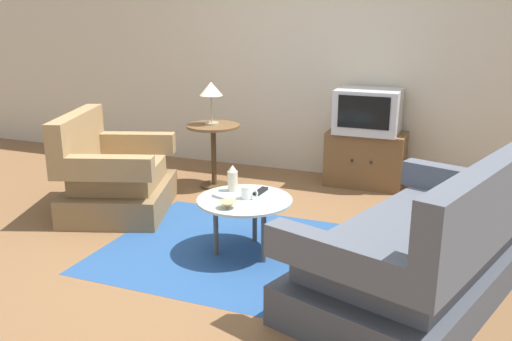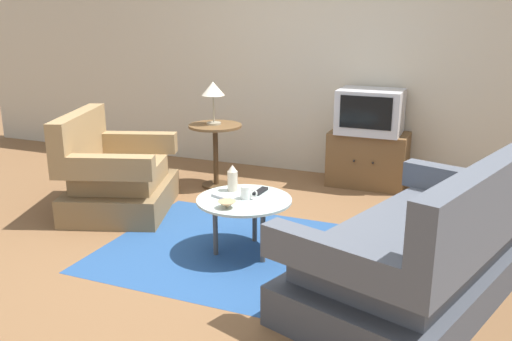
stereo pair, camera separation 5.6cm
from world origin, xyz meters
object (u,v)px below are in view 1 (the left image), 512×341
object	(u,v)px
tv_stand	(366,159)
table_lamp	(211,91)
coffee_table	(245,204)
tv_remote_dark	(261,191)
television	(368,111)
mug	(247,193)
armchair	(113,179)
side_table	(213,142)
tv_remote_silver	(222,197)
vase	(233,178)
bowl	(228,205)
couch	(426,251)

from	to	relation	value
tv_stand	table_lamp	bearing A→B (deg)	-156.74
coffee_table	tv_remote_dark	distance (m)	0.19
television	table_lamp	world-z (taller)	table_lamp
table_lamp	mug	bearing A→B (deg)	-55.12
armchair	mug	bearing A→B (deg)	56.28
side_table	tv_remote_silver	xyz separation A→B (m)	(0.74, -1.38, -0.03)
television	tv_remote_silver	world-z (taller)	television
armchair	tv_stand	world-z (taller)	armchair
coffee_table	mug	distance (m)	0.09
coffee_table	table_lamp	world-z (taller)	table_lamp
television	vase	distance (m)	1.91
coffee_table	tv_stand	size ratio (longest dim) A/B	0.89
side_table	tv_stand	size ratio (longest dim) A/B	0.83
bowl	vase	bearing A→B (deg)	108.85
armchair	table_lamp	size ratio (longest dim) A/B	2.92
vase	mug	distance (m)	0.22
couch	tv_remote_dark	bearing A→B (deg)	92.50
armchair	television	xyz separation A→B (m)	(1.90, 1.54, 0.46)
television	tv_remote_silver	distance (m)	2.10
couch	side_table	world-z (taller)	couch
coffee_table	table_lamp	distance (m)	1.72
coffee_table	television	size ratio (longest dim) A/B	1.12
table_lamp	tv_stand	bearing A→B (deg)	23.26
vase	mug	xyz separation A→B (m)	(0.17, -0.13, -0.05)
armchair	tv_remote_dark	bearing A→B (deg)	62.99
couch	tv_remote_dark	size ratio (longest dim) A/B	11.68
tv_stand	tv_remote_silver	world-z (taller)	tv_stand
armchair	side_table	size ratio (longest dim) A/B	1.92
armchair	bowl	world-z (taller)	armchair
table_lamp	tv_remote_silver	distance (m)	1.66
television	coffee_table	bearing A→B (deg)	-104.56
couch	table_lamp	xyz separation A→B (m)	(-2.17, 1.50, 0.67)
vase	tv_remote_dark	world-z (taller)	vase
vase	bowl	size ratio (longest dim) A/B	1.58
coffee_table	mug	xyz separation A→B (m)	(0.02, 0.01, 0.09)
bowl	tv_remote_silver	world-z (taller)	bowl
vase	mug	size ratio (longest dim) A/B	1.57
tv_stand	tv_remote_silver	distance (m)	2.10
side_table	tv_remote_dark	xyz separation A→B (m)	(0.94, -1.15, -0.03)
side_table	bowl	xyz separation A→B (m)	(0.86, -1.54, -0.02)
couch	bowl	distance (m)	1.31
coffee_table	side_table	bearing A→B (deg)	123.93
coffee_table	table_lamp	xyz separation A→B (m)	(-0.91, 1.33, 0.59)
mug	tv_remote_silver	world-z (taller)	mug
couch	tv_remote_silver	distance (m)	1.43
vase	couch	bearing A→B (deg)	-12.22
vase	tv_remote_silver	bearing A→B (deg)	-90.32
armchair	vase	distance (m)	1.29
tv_remote_dark	mug	bearing A→B (deg)	171.24
armchair	coffee_table	world-z (taller)	armchair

